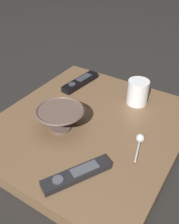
# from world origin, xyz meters

# --- Properties ---
(ground_plane) EXTENTS (6.00, 6.00, 0.00)m
(ground_plane) POSITION_xyz_m (0.00, 0.00, 0.00)
(ground_plane) COLOR black
(table) EXTENTS (0.61, 0.67, 0.05)m
(table) POSITION_xyz_m (0.00, 0.00, 0.02)
(table) COLOR brown
(table) RESTS_ON ground
(cereal_bowl) EXTENTS (0.16, 0.16, 0.08)m
(cereal_bowl) POSITION_xyz_m (0.06, 0.08, 0.09)
(cereal_bowl) COLOR brown
(cereal_bowl) RESTS_ON table
(coffee_mug) EXTENTS (0.08, 0.11, 0.09)m
(coffee_mug) POSITION_xyz_m (-0.09, -0.21, 0.09)
(coffee_mug) COLOR white
(coffee_mug) RESTS_ON table
(teaspoon) EXTENTS (0.04, 0.12, 0.03)m
(teaspoon) POSITION_xyz_m (-0.19, 0.00, 0.06)
(teaspoon) COLOR silver
(teaspoon) RESTS_ON table
(tv_remote_near) EXTENTS (0.13, 0.20, 0.02)m
(tv_remote_near) POSITION_xyz_m (-0.10, 0.22, 0.06)
(tv_remote_near) COLOR black
(tv_remote_near) RESTS_ON table
(tv_remote_far) EXTENTS (0.06, 0.19, 0.03)m
(tv_remote_far) POSITION_xyz_m (0.17, -0.20, 0.06)
(tv_remote_far) COLOR black
(tv_remote_far) RESTS_ON table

